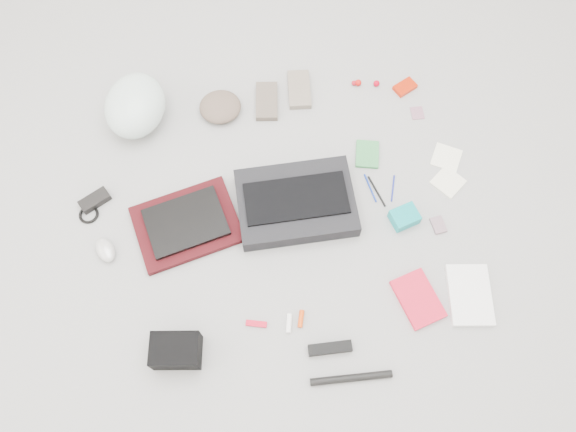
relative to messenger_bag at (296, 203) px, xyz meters
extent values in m
plane|color=gray|center=(-0.04, -0.05, -0.04)|extent=(4.00, 4.00, 0.00)
cube|color=black|center=(0.00, 0.00, 0.00)|extent=(0.48, 0.36, 0.08)
cube|color=black|center=(0.00, 0.00, 0.04)|extent=(0.41, 0.21, 0.01)
cube|color=#37090D|center=(-0.44, 0.01, -0.02)|extent=(0.44, 0.35, 0.03)
cube|color=black|center=(-0.44, 0.01, 0.00)|extent=(0.33, 0.26, 0.02)
ellipsoid|color=silver|center=(-0.56, 0.56, 0.06)|extent=(0.34, 0.38, 0.19)
ellipsoid|color=brown|center=(-0.22, 0.52, -0.01)|extent=(0.20, 0.19, 0.06)
cube|color=#64584C|center=(-0.01, 0.51, -0.02)|extent=(0.13, 0.20, 0.03)
cube|color=gray|center=(0.14, 0.54, -0.02)|extent=(0.12, 0.20, 0.03)
cube|color=black|center=(-0.79, 0.19, -0.02)|extent=(0.13, 0.10, 0.03)
torus|color=black|center=(-0.82, 0.14, -0.03)|extent=(0.10, 0.10, 0.01)
ellipsoid|color=#B3B3B3|center=(-0.76, -0.03, -0.02)|extent=(0.10, 0.13, 0.04)
cube|color=black|center=(-0.54, -0.48, 0.02)|extent=(0.19, 0.15, 0.11)
cube|color=red|center=(-0.25, -0.43, -0.03)|extent=(0.08, 0.05, 0.01)
cylinder|color=white|center=(-0.13, -0.46, -0.03)|extent=(0.04, 0.07, 0.02)
cylinder|color=#D8400A|center=(-0.08, -0.45, -0.03)|extent=(0.04, 0.07, 0.02)
cube|color=black|center=(0.00, -0.58, -0.02)|extent=(0.16, 0.05, 0.03)
cylinder|color=black|center=(0.04, -0.70, -0.02)|extent=(0.29, 0.06, 0.03)
cube|color=red|center=(0.36, -0.47, -0.03)|extent=(0.17, 0.23, 0.02)
cube|color=white|center=(0.56, -0.50, -0.03)|extent=(0.20, 0.26, 0.02)
cube|color=#328043|center=(0.34, 0.17, -0.03)|extent=(0.13, 0.15, 0.01)
cylinder|color=#132E9B|center=(0.32, 0.02, -0.03)|extent=(0.02, 0.13, 0.01)
cylinder|color=black|center=(0.34, -0.01, -0.03)|extent=(0.04, 0.15, 0.01)
cylinder|color=navy|center=(0.41, -0.01, -0.03)|extent=(0.05, 0.11, 0.01)
cube|color=#079095|center=(0.41, -0.15, -0.01)|extent=(0.12, 0.10, 0.05)
cube|color=gray|center=(0.53, -0.20, -0.03)|extent=(0.05, 0.07, 0.01)
cube|color=white|center=(0.67, 0.08, -0.03)|extent=(0.16, 0.16, 0.01)
cube|color=#EBE8CF|center=(0.64, -0.03, -0.04)|extent=(0.15, 0.15, 0.01)
sphere|color=#A5111D|center=(0.38, 0.53, -0.03)|extent=(0.03, 0.03, 0.02)
sphere|color=red|center=(0.40, 0.52, -0.02)|extent=(0.04, 0.04, 0.03)
sphere|color=#B80017|center=(0.48, 0.50, -0.02)|extent=(0.03, 0.03, 0.03)
cube|color=red|center=(0.60, 0.46, -0.03)|extent=(0.11, 0.09, 0.02)
cube|color=#99657B|center=(0.61, 0.32, -0.04)|extent=(0.06, 0.07, 0.00)
camera|label=1|loc=(-0.23, -0.90, 2.02)|focal=35.00mm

